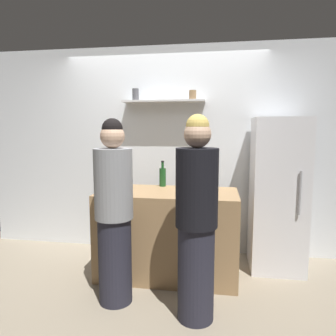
{
  "coord_description": "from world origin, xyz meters",
  "views": [
    {
      "loc": [
        0.67,
        -2.69,
        1.57
      ],
      "look_at": [
        0.16,
        0.5,
        1.17
      ],
      "focal_mm": 33.12,
      "sensor_mm": 36.0,
      "label": 1
    }
  ],
  "objects_px": {
    "baking_pan": "(201,192)",
    "water_bottle_plastic": "(212,180)",
    "wine_bottle_green_glass": "(163,176)",
    "refrigerator": "(277,195)",
    "wine_bottle_pale_glass": "(193,178)",
    "person_grey_hoodie": "(114,214)",
    "utensil_holder": "(120,187)",
    "person_blonde": "(196,221)"
  },
  "relations": [
    {
      "from": "wine_bottle_green_glass",
      "to": "wine_bottle_pale_glass",
      "type": "bearing_deg",
      "value": -19.85
    },
    {
      "from": "wine_bottle_green_glass",
      "to": "water_bottle_plastic",
      "type": "height_order",
      "value": "wine_bottle_green_glass"
    },
    {
      "from": "utensil_holder",
      "to": "wine_bottle_green_glass",
      "type": "bearing_deg",
      "value": 48.92
    },
    {
      "from": "person_grey_hoodie",
      "to": "person_blonde",
      "type": "bearing_deg",
      "value": -80.83
    },
    {
      "from": "baking_pan",
      "to": "person_grey_hoodie",
      "type": "xyz_separation_m",
      "value": [
        -0.74,
        -0.51,
        -0.12
      ]
    },
    {
      "from": "wine_bottle_pale_glass",
      "to": "wine_bottle_green_glass",
      "type": "bearing_deg",
      "value": 160.15
    },
    {
      "from": "baking_pan",
      "to": "utensil_holder",
      "type": "bearing_deg",
      "value": -177.02
    },
    {
      "from": "utensil_holder",
      "to": "baking_pan",
      "type": "bearing_deg",
      "value": 2.98
    },
    {
      "from": "refrigerator",
      "to": "water_bottle_plastic",
      "type": "distance_m",
      "value": 0.76
    },
    {
      "from": "person_grey_hoodie",
      "to": "baking_pan",
      "type": "bearing_deg",
      "value": -35.05
    },
    {
      "from": "baking_pan",
      "to": "person_grey_hoodie",
      "type": "relative_size",
      "value": 0.2
    },
    {
      "from": "refrigerator",
      "to": "person_blonde",
      "type": "relative_size",
      "value": 1.01
    },
    {
      "from": "wine_bottle_pale_glass",
      "to": "wine_bottle_green_glass",
      "type": "distance_m",
      "value": 0.38
    },
    {
      "from": "utensil_holder",
      "to": "wine_bottle_green_glass",
      "type": "relative_size",
      "value": 0.75
    },
    {
      "from": "wine_bottle_pale_glass",
      "to": "water_bottle_plastic",
      "type": "relative_size",
      "value": 1.47
    },
    {
      "from": "wine_bottle_pale_glass",
      "to": "person_blonde",
      "type": "xyz_separation_m",
      "value": [
        0.1,
        -0.92,
        -0.21
      ]
    },
    {
      "from": "water_bottle_plastic",
      "to": "wine_bottle_pale_glass",
      "type": "bearing_deg",
      "value": -170.51
    },
    {
      "from": "wine_bottle_green_glass",
      "to": "water_bottle_plastic",
      "type": "bearing_deg",
      "value": -9.57
    },
    {
      "from": "wine_bottle_green_glass",
      "to": "water_bottle_plastic",
      "type": "xyz_separation_m",
      "value": [
        0.56,
        -0.1,
        -0.02
      ]
    },
    {
      "from": "baking_pan",
      "to": "utensil_holder",
      "type": "xyz_separation_m",
      "value": [
        -0.84,
        -0.04,
        0.04
      ]
    },
    {
      "from": "utensil_holder",
      "to": "water_bottle_plastic",
      "type": "bearing_deg",
      "value": 19.72
    },
    {
      "from": "refrigerator",
      "to": "person_grey_hoodie",
      "type": "xyz_separation_m",
      "value": [
        -1.57,
        -0.96,
        -0.02
      ]
    },
    {
      "from": "baking_pan",
      "to": "wine_bottle_green_glass",
      "type": "xyz_separation_m",
      "value": [
        -0.46,
        0.39,
        0.09
      ]
    },
    {
      "from": "utensil_holder",
      "to": "wine_bottle_green_glass",
      "type": "height_order",
      "value": "wine_bottle_green_glass"
    },
    {
      "from": "baking_pan",
      "to": "water_bottle_plastic",
      "type": "distance_m",
      "value": 0.32
    },
    {
      "from": "refrigerator",
      "to": "wine_bottle_green_glass",
      "type": "relative_size",
      "value": 5.75
    },
    {
      "from": "person_grey_hoodie",
      "to": "person_blonde",
      "type": "xyz_separation_m",
      "value": [
        0.74,
        -0.15,
        0.01
      ]
    },
    {
      "from": "refrigerator",
      "to": "water_bottle_plastic",
      "type": "xyz_separation_m",
      "value": [
        -0.73,
        -0.16,
        0.17
      ]
    },
    {
      "from": "wine_bottle_pale_glass",
      "to": "person_blonde",
      "type": "bearing_deg",
      "value": -83.65
    },
    {
      "from": "person_blonde",
      "to": "utensil_holder",
      "type": "bearing_deg",
      "value": -54.05
    },
    {
      "from": "utensil_holder",
      "to": "wine_bottle_pale_glass",
      "type": "bearing_deg",
      "value": 22.38
    },
    {
      "from": "wine_bottle_green_glass",
      "to": "water_bottle_plastic",
      "type": "distance_m",
      "value": 0.57
    },
    {
      "from": "person_grey_hoodie",
      "to": "utensil_holder",
      "type": "bearing_deg",
      "value": 32.06
    },
    {
      "from": "utensil_holder",
      "to": "person_blonde",
      "type": "height_order",
      "value": "person_blonde"
    },
    {
      "from": "utensil_holder",
      "to": "water_bottle_plastic",
      "type": "distance_m",
      "value": 1.0
    },
    {
      "from": "wine_bottle_pale_glass",
      "to": "wine_bottle_green_glass",
      "type": "xyz_separation_m",
      "value": [
        -0.36,
        0.13,
        -0.01
      ]
    },
    {
      "from": "person_blonde",
      "to": "wine_bottle_pale_glass",
      "type": "bearing_deg",
      "value": -101.51
    },
    {
      "from": "refrigerator",
      "to": "wine_bottle_pale_glass",
      "type": "distance_m",
      "value": 0.97
    },
    {
      "from": "baking_pan",
      "to": "person_blonde",
      "type": "xyz_separation_m",
      "value": [
        0.0,
        -0.66,
        -0.11
      ]
    },
    {
      "from": "wine_bottle_pale_glass",
      "to": "water_bottle_plastic",
      "type": "distance_m",
      "value": 0.21
    },
    {
      "from": "utensil_holder",
      "to": "person_grey_hoodie",
      "type": "relative_size",
      "value": 0.13
    },
    {
      "from": "utensil_holder",
      "to": "water_bottle_plastic",
      "type": "height_order",
      "value": "water_bottle_plastic"
    }
  ]
}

